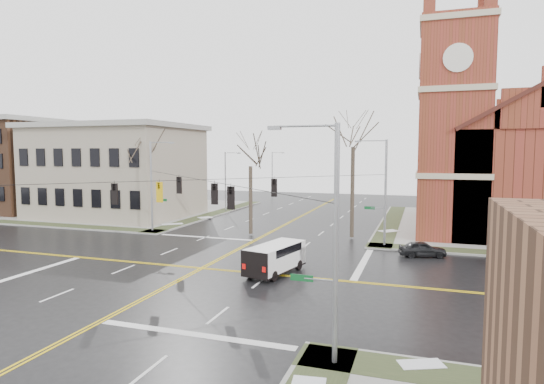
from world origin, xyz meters
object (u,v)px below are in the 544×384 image
(cargo_van, at_px, (277,256))
(tree_nw_far, at_px, (142,156))
(parked_car_b, at_px, (521,258))
(streetlight_north_a, at_px, (226,179))
(church, at_px, (529,149))
(signal_pole_ne, at_px, (383,189))
(parked_car_a, at_px, (422,249))
(tree_nw_near, at_px, (251,162))
(signal_pole_nw, at_px, (153,183))
(signal_pole_se, at_px, (331,237))
(streetlight_north_b, at_px, (273,173))
(tree_ne, at_px, (353,141))

(cargo_van, xyz_separation_m, tree_nw_far, (-19.43, 13.25, 6.47))
(parked_car_b, bearing_deg, streetlight_north_a, 40.87)
(streetlight_north_a, bearing_deg, church, -5.19)
(church, height_order, signal_pole_ne, church)
(streetlight_north_a, xyz_separation_m, parked_car_a, (25.25, -19.40, -3.86))
(tree_nw_far, height_order, tree_nw_near, tree_nw_far)
(signal_pole_ne, height_order, signal_pole_nw, same)
(signal_pole_se, xyz_separation_m, cargo_van, (-5.98, 12.00, -3.80))
(parked_car_b, bearing_deg, parked_car_a, 67.17)
(church, xyz_separation_m, streetlight_north_b, (-35.42, 23.22, -3.97))
(signal_pole_se, xyz_separation_m, parked_car_b, (9.95, 19.41, -4.41))
(signal_pole_ne, xyz_separation_m, signal_pole_nw, (-22.64, 0.00, 0.00))
(streetlight_north_b, xyz_separation_m, tree_nw_far, (-3.43, -34.25, 3.15))
(cargo_van, bearing_deg, tree_nw_far, 158.60)
(church, relative_size, tree_nw_near, 2.79)
(parked_car_a, bearing_deg, tree_nw_near, 61.10)
(cargo_van, height_order, parked_car_b, cargo_van)
(tree_ne, bearing_deg, parked_car_b, -26.00)
(signal_pole_ne, height_order, tree_ne, tree_ne)
(signal_pole_se, bearing_deg, signal_pole_ne, 90.00)
(streetlight_north_b, bearing_deg, signal_pole_nw, -91.05)
(church, relative_size, signal_pole_se, 3.06)
(signal_pole_se, distance_m, streetlight_north_a, 45.20)
(streetlight_north_a, height_order, tree_nw_far, tree_nw_far)
(parked_car_a, xyz_separation_m, tree_nw_far, (-28.68, 5.16, 7.01))
(signal_pole_se, relative_size, tree_nw_near, 0.91)
(streetlight_north_a, distance_m, parked_car_a, 32.08)
(streetlight_north_b, height_order, parked_car_b, streetlight_north_b)
(signal_pole_se, distance_m, cargo_van, 13.93)
(streetlight_north_a, relative_size, parked_car_b, 2.43)
(parked_car_a, bearing_deg, signal_pole_ne, 34.83)
(signal_pole_se, distance_m, tree_nw_far, 35.92)
(parked_car_b, xyz_separation_m, tree_ne, (-12.97, 6.33, 8.58))
(streetlight_north_b, distance_m, parked_car_b, 51.40)
(signal_pole_ne, bearing_deg, signal_pole_nw, 180.00)
(church, bearing_deg, parked_car_a, -122.14)
(streetlight_north_b, relative_size, cargo_van, 1.47)
(parked_car_a, bearing_deg, streetlight_north_a, 38.85)
(signal_pole_nw, height_order, tree_nw_far, tree_nw_far)
(parked_car_a, distance_m, tree_nw_near, 17.77)
(cargo_van, relative_size, tree_ne, 0.43)
(streetlight_north_b, height_order, tree_nw_far, tree_nw_far)
(church, distance_m, tree_nw_near, 28.69)
(signal_pole_ne, relative_size, tree_nw_far, 0.86)
(signal_pole_se, height_order, streetlight_north_b, signal_pole_se)
(tree_nw_near, distance_m, tree_ne, 9.92)
(signal_pole_ne, bearing_deg, tree_nw_near, 173.46)
(signal_pole_ne, relative_size, signal_pole_nw, 1.00)
(signal_pole_nw, distance_m, tree_ne, 20.24)
(cargo_van, bearing_deg, parked_car_a, 54.09)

